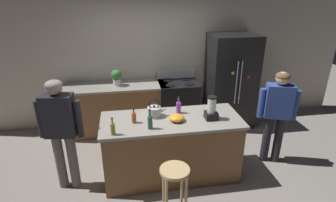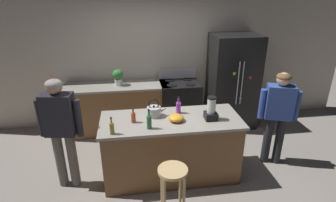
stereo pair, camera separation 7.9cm
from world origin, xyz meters
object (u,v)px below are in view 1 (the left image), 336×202
object	(u,v)px
mixing_bowl	(177,118)
person_by_island_left	(61,126)
person_by_sink_right	(277,110)
bottle_vinegar	(113,129)
stove_range	(178,104)
bottle_soda	(179,107)
bottle_cooking_sauce	(134,118)
kitchen_island	(171,148)
bottle_olive_oil	(150,122)
blender_appliance	(211,110)
tea_kettle	(154,111)
refrigerator	(231,81)
potted_plant	(117,76)
bar_stool	(175,180)

from	to	relation	value
mixing_bowl	person_by_island_left	bearing A→B (deg)	178.11
person_by_sink_right	bottle_vinegar	xyz separation A→B (m)	(-2.48, -0.41, 0.11)
stove_range	person_by_island_left	size ratio (longest dim) A/B	0.70
bottle_soda	bottle_cooking_sauce	distance (m)	0.69
kitchen_island	bottle_olive_oil	bearing A→B (deg)	-144.66
stove_range	blender_appliance	size ratio (longest dim) A/B	3.34
person_by_island_left	tea_kettle	distance (m)	1.27
mixing_bowl	refrigerator	bearing A→B (deg)	48.32
refrigerator	potted_plant	bearing A→B (deg)	178.71
refrigerator	tea_kettle	distance (m)	2.18
tea_kettle	bottle_vinegar	bearing A→B (deg)	-142.75
person_by_sink_right	bottle_olive_oil	world-z (taller)	person_by_sink_right
refrigerator	mixing_bowl	xyz separation A→B (m)	(-1.40, -1.57, 0.07)
mixing_bowl	tea_kettle	distance (m)	0.35
person_by_island_left	bottle_cooking_sauce	bearing A→B (deg)	-0.45
stove_range	potted_plant	size ratio (longest dim) A/B	3.77
bottle_olive_oil	tea_kettle	bearing A→B (deg)	74.75
kitchen_island	bar_stool	world-z (taller)	kitchen_island
person_by_sink_right	bottle_vinegar	world-z (taller)	person_by_sink_right
person_by_island_left	bottle_cooking_sauce	distance (m)	0.97
blender_appliance	tea_kettle	bearing A→B (deg)	165.06
bottle_soda	bottle_cooking_sauce	bearing A→B (deg)	-162.58
person_by_sink_right	bar_stool	xyz separation A→B (m)	(-1.77, -0.91, -0.38)
bottle_olive_oil	tea_kettle	distance (m)	0.37
potted_plant	bottle_cooking_sauce	bearing A→B (deg)	-81.28
kitchen_island	blender_appliance	world-z (taller)	blender_appliance
kitchen_island	refrigerator	size ratio (longest dim) A/B	1.08
person_by_sink_right	tea_kettle	distance (m)	1.90
person_by_sink_right	bottle_olive_oil	size ratio (longest dim) A/B	5.54
bar_stool	bottle_soda	distance (m)	1.13
bar_stool	blender_appliance	distance (m)	1.12
bar_stool	bottle_cooking_sauce	bearing A→B (deg)	118.75
bottle_olive_oil	tea_kettle	world-z (taller)	bottle_olive_oil
stove_range	bottle_soda	distance (m)	1.48
person_by_island_left	blender_appliance	world-z (taller)	person_by_island_left
bar_stool	tea_kettle	bearing A→B (deg)	97.79
bar_stool	bottle_cooking_sauce	xyz separation A→B (m)	(-0.42, 0.77, 0.49)
potted_plant	bottle_cooking_sauce	size ratio (longest dim) A/B	1.39
refrigerator	person_by_island_left	distance (m)	3.32
refrigerator	bottle_cooking_sauce	world-z (taller)	refrigerator
bottle_olive_oil	bar_stool	bearing A→B (deg)	-68.56
refrigerator	bottle_vinegar	xyz separation A→B (m)	(-2.26, -1.81, 0.11)
tea_kettle	refrigerator	bearing A→B (deg)	39.10
person_by_sink_right	mixing_bowl	bearing A→B (deg)	-173.82
bottle_vinegar	potted_plant	bearing A→B (deg)	88.94
bottle_soda	mixing_bowl	size ratio (longest dim) A/B	1.20
stove_range	bottle_vinegar	distance (m)	2.26
bottle_vinegar	tea_kettle	xyz separation A→B (m)	(0.57, 0.44, -0.01)
bar_stool	potted_plant	size ratio (longest dim) A/B	2.33
bar_stool	bottle_vinegar	bearing A→B (deg)	144.92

